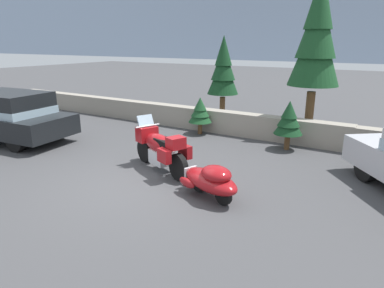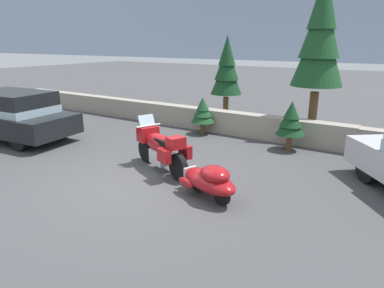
% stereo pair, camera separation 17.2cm
% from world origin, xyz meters
% --- Properties ---
extents(ground_plane, '(80.00, 80.00, 0.00)m').
position_xyz_m(ground_plane, '(0.00, 0.00, 0.00)').
color(ground_plane, '#424244').
extents(stone_guard_wall, '(24.00, 0.53, 0.81)m').
position_xyz_m(stone_guard_wall, '(-0.06, 5.32, 0.40)').
color(stone_guard_wall, gray).
rests_on(stone_guard_wall, ground).
extents(touring_motorcycle, '(2.19, 1.25, 1.33)m').
position_xyz_m(touring_motorcycle, '(-0.05, 0.99, 0.62)').
color(touring_motorcycle, black).
rests_on(touring_motorcycle, ground).
extents(car_shaped_trailer, '(2.18, 1.21, 0.76)m').
position_xyz_m(car_shaped_trailer, '(1.85, 0.23, 0.41)').
color(car_shaped_trailer, black).
rests_on(car_shaped_trailer, ground).
extents(suv_at_left_edge, '(4.98, 2.45, 1.63)m').
position_xyz_m(suv_at_left_edge, '(-6.17, 0.62, 0.84)').
color(suv_at_left_edge, black).
rests_on(suv_at_left_edge, ground).
extents(pine_tree_tall, '(1.69, 1.69, 5.46)m').
position_xyz_m(pine_tree_tall, '(2.35, 6.43, 3.42)').
color(pine_tree_tall, brown).
rests_on(pine_tree_tall, ground).
extents(pine_tree_secondary, '(1.28, 1.28, 3.48)m').
position_xyz_m(pine_tree_secondary, '(-1.36, 7.09, 2.18)').
color(pine_tree_secondary, brown).
rests_on(pine_tree_secondary, ground).
extents(pine_sapling_near, '(0.87, 0.87, 1.52)m').
position_xyz_m(pine_sapling_near, '(2.20, 4.50, 0.95)').
color(pine_sapling_near, brown).
rests_on(pine_sapling_near, ground).
extents(pine_sapling_farther, '(0.83, 0.83, 1.33)m').
position_xyz_m(pine_sapling_farther, '(-1.05, 4.71, 0.83)').
color(pine_sapling_farther, brown).
rests_on(pine_sapling_farther, ground).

